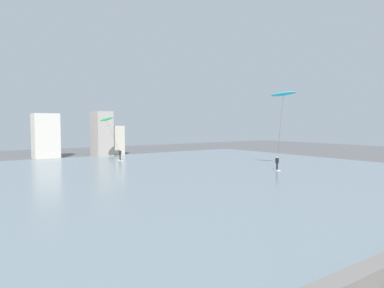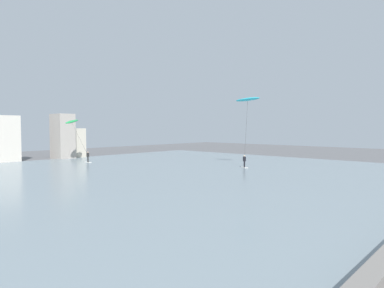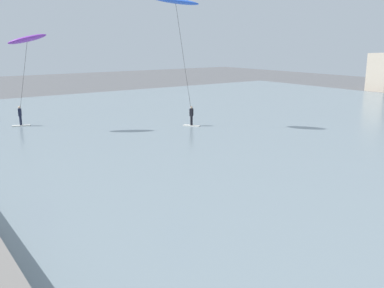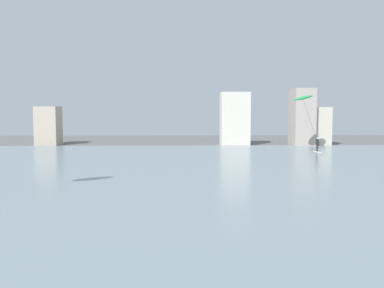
{
  "view_description": "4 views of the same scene",
  "coord_description": "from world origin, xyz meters",
  "views": [
    {
      "loc": [
        -8.96,
        -1.89,
        5.63
      ],
      "look_at": [
        1.27,
        12.42,
        4.61
      ],
      "focal_mm": 33.1,
      "sensor_mm": 36.0,
      "label": 1
    },
    {
      "loc": [
        -14.31,
        0.99,
        5.45
      ],
      "look_at": [
        2.3,
        16.17,
        4.33
      ],
      "focal_mm": 31.85,
      "sensor_mm": 36.0,
      "label": 2
    },
    {
      "loc": [
        12.83,
        1.95,
        6.84
      ],
      "look_at": [
        -3.16,
        13.43,
        2.08
      ],
      "focal_mm": 39.64,
      "sensor_mm": 36.0,
      "label": 3
    },
    {
      "loc": [
        -3.1,
        -2.04,
        5.06
      ],
      "look_at": [
        -2.42,
        16.69,
        3.53
      ],
      "focal_mm": 41.23,
      "sensor_mm": 36.0,
      "label": 4
    }
  ],
  "objects": [
    {
      "name": "kitesurfer_cyan",
      "position": [
        24.98,
        26.69,
        8.55
      ],
      "size": [
        3.09,
        3.68,
        9.48
      ],
      "color": "silver",
      "rests_on": "water_bay"
    },
    {
      "name": "water_bay",
      "position": [
        0.0,
        30.44,
        0.05
      ],
      "size": [
        84.0,
        52.0,
        0.1
      ],
      "primitive_type": "cube",
      "color": "gray",
      "rests_on": "ground"
    },
    {
      "name": "far_shore_buildings",
      "position": [
        4.72,
        57.81,
        3.28
      ],
      "size": [
        39.9,
        6.13,
        7.71
      ],
      "color": "#B7A893",
      "rests_on": "ground"
    },
    {
      "name": "kitesurfer_green",
      "position": [
        12.22,
        49.96,
        5.55
      ],
      "size": [
        2.76,
        4.68,
        6.64
      ],
      "color": "silver",
      "rests_on": "water_bay"
    }
  ]
}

